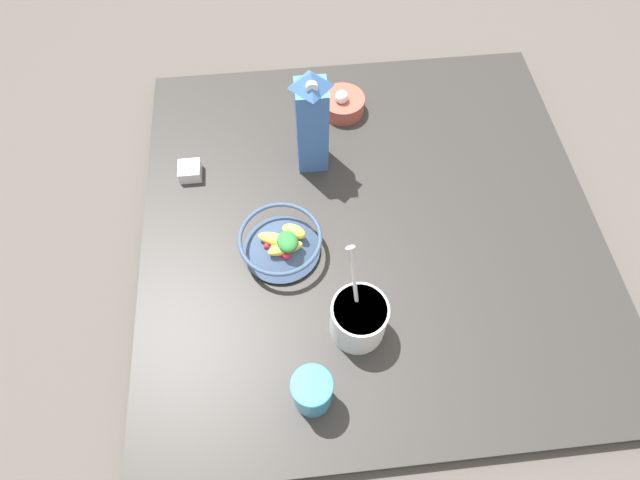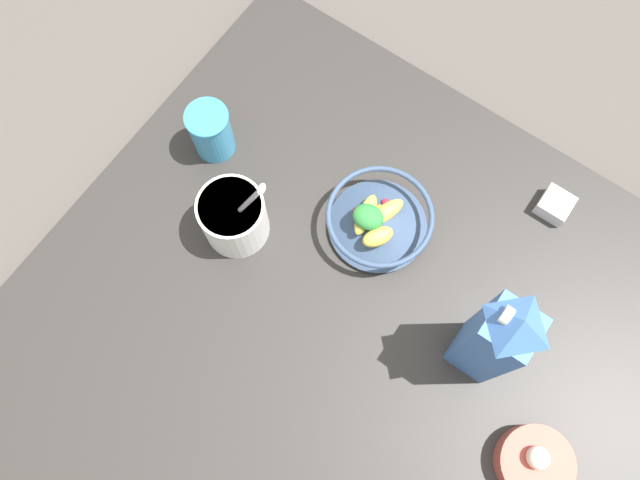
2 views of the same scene
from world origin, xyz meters
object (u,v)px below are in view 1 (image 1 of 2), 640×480
Objects in this scene: yogurt_tub at (359,318)px; garlic_bowl at (343,104)px; fruit_bowl at (281,243)px; spice_jar at (190,171)px; milk_carton at (312,121)px; drinking_cup at (312,391)px.

yogurt_tub reaches higher than garlic_bowl.
fruit_bowl is 0.32m from spice_jar.
drinking_cup is at bearing -95.47° from milk_carton.
yogurt_tub is (0.14, -0.20, 0.02)m from fruit_bowl.
milk_carton is 0.47m from yogurt_tub.
milk_carton reaches higher than fruit_bowl.
garlic_bowl is (0.41, 0.18, 0.01)m from spice_jar.
drinking_cup is at bearing -101.51° from garlic_bowl.
milk_carton reaches higher than drinking_cup.
drinking_cup reaches higher than garlic_bowl.
drinking_cup is 0.77m from garlic_bowl.
yogurt_tub is 2.08× the size of garlic_bowl.
drinking_cup is at bearing -128.49° from yogurt_tub.
yogurt_tub is at bearing -94.36° from garlic_bowl.
spice_jar is at bearing 128.89° from yogurt_tub.
milk_carton is 5.33× the size of spice_jar.
milk_carton is at bearing 84.53° from drinking_cup.
spice_jar is at bearing 131.56° from fruit_bowl.
spice_jar is 0.44m from garlic_bowl.
yogurt_tub is 2.18× the size of drinking_cup.
fruit_bowl is 0.46m from garlic_bowl.
fruit_bowl is 0.25m from yogurt_tub.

